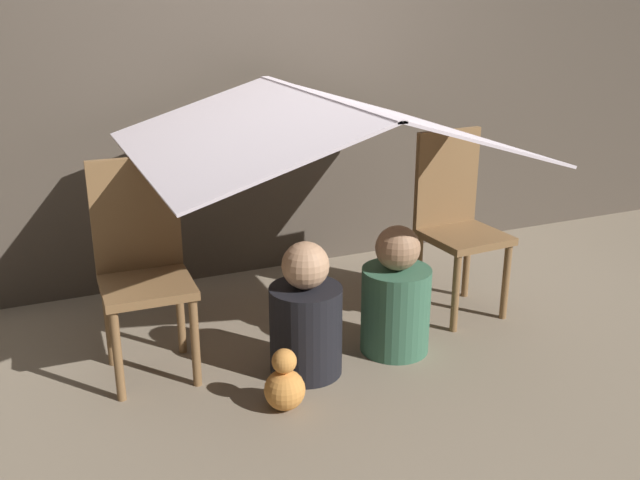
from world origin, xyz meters
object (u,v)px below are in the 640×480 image
at_px(person_front, 306,319).
at_px(person_second, 396,299).
at_px(chair_right, 456,218).
at_px(chair_left, 143,263).

xyz_separation_m(person_front, person_second, (0.44, 0.02, 0.00)).
bearing_deg(chair_right, person_front, -165.46).
relative_size(chair_left, chair_right, 1.00).
xyz_separation_m(chair_right, person_front, (-0.93, -0.30, -0.24)).
distance_m(chair_right, person_front, 1.00).
height_order(chair_right, person_front, chair_right).
xyz_separation_m(chair_left, person_front, (0.60, -0.30, -0.24)).
xyz_separation_m(chair_right, person_second, (-0.49, -0.28, -0.24)).
bearing_deg(person_front, chair_right, 18.16).
height_order(chair_left, person_front, chair_left).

